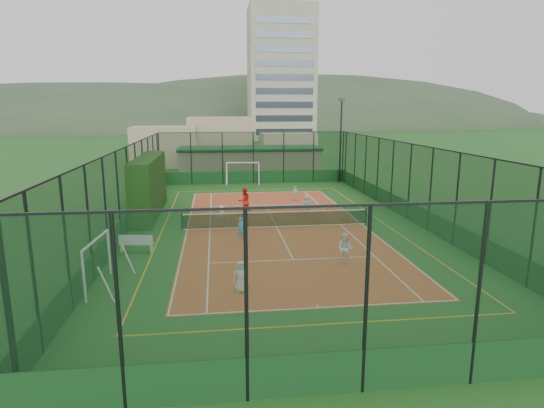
{
  "coord_description": "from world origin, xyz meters",
  "views": [
    {
      "loc": [
        -3.64,
        -27.24,
        7.26
      ],
      "look_at": [
        -0.12,
        1.22,
        1.2
      ],
      "focal_mm": 30.0,
      "sensor_mm": 36.0,
      "label": 1
    }
  ],
  "objects_px": {
    "child_far_right": "(295,194)",
    "futsal_goal_near": "(97,264)",
    "clubhouse": "(250,161)",
    "child_far_back": "(307,204)",
    "white_bench": "(137,243)",
    "child_near_mid": "(242,228)",
    "apartment_tower": "(281,74)",
    "futsal_goal_far": "(243,173)",
    "coach": "(244,201)",
    "child_near_left": "(241,276)",
    "floodlight_ne": "(341,141)",
    "child_far_left": "(222,215)",
    "floodlight_sw": "(0,248)",
    "child_near_right": "(345,249)"
  },
  "relations": [
    {
      "from": "clubhouse",
      "to": "child_far_left",
      "type": "distance_m",
      "value": 21.09
    },
    {
      "from": "child_far_left",
      "to": "child_far_back",
      "type": "bearing_deg",
      "value": -167.71
    },
    {
      "from": "child_near_left",
      "to": "coach",
      "type": "relative_size",
      "value": 0.7
    },
    {
      "from": "child_far_back",
      "to": "coach",
      "type": "height_order",
      "value": "coach"
    },
    {
      "from": "clubhouse",
      "to": "child_far_back",
      "type": "height_order",
      "value": "clubhouse"
    },
    {
      "from": "futsal_goal_far",
      "to": "child_near_mid",
      "type": "height_order",
      "value": "futsal_goal_far"
    },
    {
      "from": "child_near_left",
      "to": "child_far_left",
      "type": "xyz_separation_m",
      "value": [
        -0.58,
        11.24,
        -0.07
      ]
    },
    {
      "from": "child_near_left",
      "to": "coach",
      "type": "distance_m",
      "value": 13.77
    },
    {
      "from": "child_far_right",
      "to": "child_near_mid",
      "type": "bearing_deg",
      "value": 96.45
    },
    {
      "from": "white_bench",
      "to": "child_far_right",
      "type": "distance_m",
      "value": 15.75
    },
    {
      "from": "futsal_goal_near",
      "to": "child_far_right",
      "type": "xyz_separation_m",
      "value": [
        11.13,
        16.51,
        -0.4
      ]
    },
    {
      "from": "child_far_back",
      "to": "futsal_goal_near",
      "type": "bearing_deg",
      "value": 47.88
    },
    {
      "from": "coach",
      "to": "white_bench",
      "type": "bearing_deg",
      "value": 32.25
    },
    {
      "from": "white_bench",
      "to": "child_near_right",
      "type": "xyz_separation_m",
      "value": [
        10.1,
        -3.15,
        0.28
      ]
    },
    {
      "from": "apartment_tower",
      "to": "child_near_mid",
      "type": "distance_m",
      "value": 86.94
    },
    {
      "from": "child_far_right",
      "to": "child_far_back",
      "type": "height_order",
      "value": "child_far_back"
    },
    {
      "from": "child_near_left",
      "to": "child_near_mid",
      "type": "xyz_separation_m",
      "value": [
        0.47,
        7.49,
        -0.01
      ]
    },
    {
      "from": "floodlight_ne",
      "to": "child_far_right",
      "type": "xyz_separation_m",
      "value": [
        -6.05,
        -8.91,
        -3.51
      ]
    },
    {
      "from": "floodlight_sw",
      "to": "child_far_right",
      "type": "bearing_deg",
      "value": 65.34
    },
    {
      "from": "clubhouse",
      "to": "child_far_left",
      "type": "relative_size",
      "value": 12.92
    },
    {
      "from": "apartment_tower",
      "to": "white_bench",
      "type": "height_order",
      "value": "apartment_tower"
    },
    {
      "from": "apartment_tower",
      "to": "floodlight_sw",
      "type": "bearing_deg",
      "value": -101.8
    },
    {
      "from": "clubhouse",
      "to": "child_far_left",
      "type": "bearing_deg",
      "value": -99.17
    },
    {
      "from": "floodlight_ne",
      "to": "child_far_left",
      "type": "bearing_deg",
      "value": -127.83
    },
    {
      "from": "futsal_goal_far",
      "to": "coach",
      "type": "height_order",
      "value": "futsal_goal_far"
    },
    {
      "from": "futsal_goal_near",
      "to": "child_far_right",
      "type": "relative_size",
      "value": 2.61
    },
    {
      "from": "child_near_mid",
      "to": "child_near_right",
      "type": "height_order",
      "value": "child_near_right"
    },
    {
      "from": "floodlight_ne",
      "to": "child_far_left",
      "type": "relative_size",
      "value": 7.01
    },
    {
      "from": "apartment_tower",
      "to": "futsal_goal_far",
      "type": "distance_m",
      "value": 67.98
    },
    {
      "from": "white_bench",
      "to": "futsal_goal_near",
      "type": "height_order",
      "value": "futsal_goal_near"
    },
    {
      "from": "apartment_tower",
      "to": "futsal_goal_far",
      "type": "bearing_deg",
      "value": -101.33
    },
    {
      "from": "child_far_right",
      "to": "apartment_tower",
      "type": "bearing_deg",
      "value": -65.41
    },
    {
      "from": "child_far_left",
      "to": "coach",
      "type": "bearing_deg",
      "value": -130.83
    },
    {
      "from": "apartment_tower",
      "to": "child_far_right",
      "type": "bearing_deg",
      "value": -97.25
    },
    {
      "from": "child_far_back",
      "to": "clubhouse",
      "type": "bearing_deg",
      "value": -81.59
    },
    {
      "from": "child_far_right",
      "to": "child_near_right",
      "type": "bearing_deg",
      "value": 120.89
    },
    {
      "from": "floodlight_ne",
      "to": "futsal_goal_far",
      "type": "height_order",
      "value": "floodlight_ne"
    },
    {
      "from": "child_near_left",
      "to": "child_far_right",
      "type": "xyz_separation_m",
      "value": [
        5.33,
        17.73,
        -0.05
      ]
    },
    {
      "from": "floodlight_sw",
      "to": "futsal_goal_near",
      "type": "distance_m",
      "value": 8.38
    },
    {
      "from": "child_far_left",
      "to": "child_far_back",
      "type": "height_order",
      "value": "child_far_back"
    },
    {
      "from": "floodlight_sw",
      "to": "apartment_tower",
      "type": "xyz_separation_m",
      "value": [
        20.6,
        98.6,
        10.88
      ]
    },
    {
      "from": "floodlight_ne",
      "to": "child_near_right",
      "type": "distance_m",
      "value": 24.97
    },
    {
      "from": "white_bench",
      "to": "child_near_left",
      "type": "xyz_separation_m",
      "value": [
        5.02,
        -5.86,
        0.17
      ]
    },
    {
      "from": "child_far_right",
      "to": "futsal_goal_near",
      "type": "bearing_deg",
      "value": 87.86
    },
    {
      "from": "white_bench",
      "to": "child_near_mid",
      "type": "bearing_deg",
      "value": 25.69
    },
    {
      "from": "child_near_mid",
      "to": "coach",
      "type": "relative_size",
      "value": 0.69
    },
    {
      "from": "child_far_back",
      "to": "floodlight_ne",
      "type": "bearing_deg",
      "value": -114.03
    },
    {
      "from": "floodlight_ne",
      "to": "coach",
      "type": "distance_m",
      "value": 16.85
    },
    {
      "from": "child_near_mid",
      "to": "coach",
      "type": "distance_m",
      "value": 6.27
    },
    {
      "from": "clubhouse",
      "to": "futsal_goal_far",
      "type": "relative_size",
      "value": 4.72
    }
  ]
}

